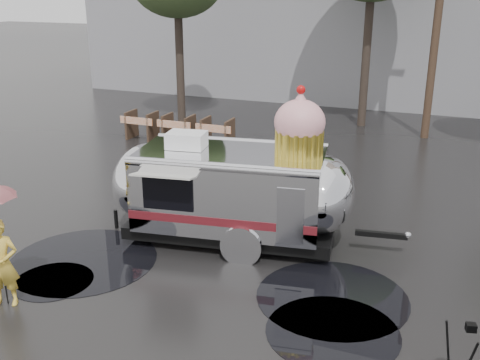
% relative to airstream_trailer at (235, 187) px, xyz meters
% --- Properties ---
extents(ground, '(120.00, 120.00, 0.00)m').
position_rel_airstream_trailer_xyz_m(ground, '(0.68, -3.34, -1.25)').
color(ground, black).
rests_on(ground, ground).
extents(puddles, '(11.25, 7.04, 0.01)m').
position_rel_airstream_trailer_xyz_m(puddles, '(1.92, -3.29, -1.24)').
color(puddles, black).
rests_on(puddles, ground).
extents(utility_pole, '(1.60, 0.28, 9.00)m').
position_rel_airstream_trailer_xyz_m(utility_pole, '(3.18, 10.66, 3.37)').
color(utility_pole, '#473323').
rests_on(utility_pole, ground).
extents(barricade_row, '(4.30, 0.80, 1.00)m').
position_rel_airstream_trailer_xyz_m(barricade_row, '(-4.87, 6.62, -0.72)').
color(barricade_row, '#473323').
rests_on(barricade_row, ground).
extents(airstream_trailer, '(6.55, 3.12, 3.56)m').
position_rel_airstream_trailer_xyz_m(airstream_trailer, '(0.00, 0.00, 0.00)').
color(airstream_trailer, silver).
rests_on(airstream_trailer, ground).
extents(person_left, '(0.68, 0.58, 1.60)m').
position_rel_airstream_trailer_xyz_m(person_left, '(-2.77, -3.93, -0.45)').
color(person_left, gold).
rests_on(person_left, ground).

